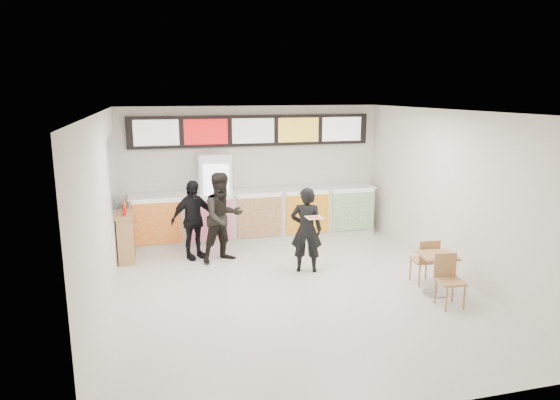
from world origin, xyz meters
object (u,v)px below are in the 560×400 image
object	(u,v)px
drinks_fridge	(215,198)
service_counter	(257,215)
customer_main	(306,230)
customer_left	(223,217)
condiment_ledge	(126,236)
cafe_table	(436,267)
customer_mid	(193,220)

from	to	relation	value
drinks_fridge	service_counter	bearing A→B (deg)	-0.99
service_counter	customer_main	size ratio (longest dim) A/B	3.45
customer_left	condiment_ledge	world-z (taller)	customer_left
cafe_table	condiment_ledge	size ratio (longest dim) A/B	1.26
service_counter	customer_main	world-z (taller)	customer_main
cafe_table	customer_mid	bearing A→B (deg)	149.11
customer_main	condiment_ledge	distance (m)	3.63
cafe_table	drinks_fridge	bearing A→B (deg)	135.78
customer_main	cafe_table	xyz separation A→B (m)	(1.76, -1.58, -0.33)
service_counter	customer_left	xyz separation A→B (m)	(-0.95, -1.32, 0.32)
customer_left	cafe_table	xyz separation A→B (m)	(3.18, -2.55, -0.41)
customer_main	customer_left	size ratio (longest dim) A/B	0.90
service_counter	customer_main	xyz separation A→B (m)	(0.46, -2.29, 0.23)
drinks_fridge	customer_mid	size ratio (longest dim) A/B	1.25
drinks_fridge	condiment_ledge	world-z (taller)	drinks_fridge
cafe_table	condiment_ledge	distance (m)	5.93
drinks_fridge	customer_main	bearing A→B (deg)	-58.81
condiment_ledge	customer_mid	bearing A→B (deg)	-10.12
drinks_fridge	cafe_table	distance (m)	5.04
drinks_fridge	condiment_ledge	distance (m)	2.10
customer_left	cafe_table	distance (m)	4.09
customer_main	customer_mid	size ratio (longest dim) A/B	1.00
customer_mid	cafe_table	size ratio (longest dim) A/B	1.11
customer_main	customer_left	bearing A→B (deg)	-15.37
customer_main	customer_mid	bearing A→B (deg)	-14.27
customer_left	customer_mid	bearing A→B (deg)	128.18
customer_mid	customer_left	bearing A→B (deg)	-55.14
drinks_fridge	customer_mid	bearing A→B (deg)	-119.91
service_counter	condiment_ledge	size ratio (longest dim) A/B	4.89
service_counter	customer_mid	distance (m)	1.83
service_counter	customer_left	world-z (taller)	customer_left
condiment_ledge	customer_left	bearing A→B (deg)	-16.76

